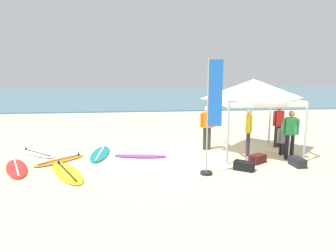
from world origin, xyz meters
The scene contains 18 objects.
ground_plane centered at (0.00, 0.00, 0.00)m, with size 80.00×80.00×0.00m, color beige.
sea centered at (0.00, 30.05, 0.05)m, with size 80.00×36.00×0.10m, color teal.
canopy_tent centered at (2.48, 0.01, 2.39)m, with size 2.80×2.80×2.75m.
surfboard_yellow centered at (-3.91, -1.70, 0.04)m, with size 1.66×2.46×0.19m.
surfboard_teal centered at (-3.15, 0.36, 0.04)m, with size 0.73×2.31×0.19m.
surfboard_purple centered at (-1.69, -0.11, 0.04)m, with size 1.95×0.85×0.19m.
surfboard_orange centered at (-4.41, -0.39, 0.04)m, with size 1.66×1.64×0.19m.
surfboard_red centered at (-5.57, -1.09, 0.04)m, with size 1.41×2.25×0.19m.
surfboard_white centered at (-5.45, 0.65, 0.04)m, with size 1.76×1.66×0.19m.
person_yellow centered at (2.20, -0.41, 0.99)m, with size 0.33×0.52×1.71m.
person_orange centered at (0.93, 0.61, 0.99)m, with size 0.55×0.25×1.71m.
person_red centered at (3.86, 0.68, 0.99)m, with size 0.53×0.31×1.71m.
person_green centered at (3.44, -1.04, 0.99)m, with size 0.53×0.31×1.71m.
person_grey centered at (3.55, -0.42, 0.66)m, with size 0.54×0.29×1.20m.
banner_flag centered at (0.34, -2.23, 1.57)m, with size 0.60×0.36×3.40m.
gear_bag_near_tent centered at (2.20, -1.32, 0.14)m, with size 0.60×0.32×0.28m, color #4C1919.
gear_bag_by_pole centered at (1.48, -2.00, 0.14)m, with size 0.60×0.32×0.28m, color black.
gear_bag_on_sand centered at (3.34, -1.80, 0.14)m, with size 0.60×0.32×0.28m, color #232328.
Camera 1 is at (-1.89, -10.64, 3.01)m, focal length 32.31 mm.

